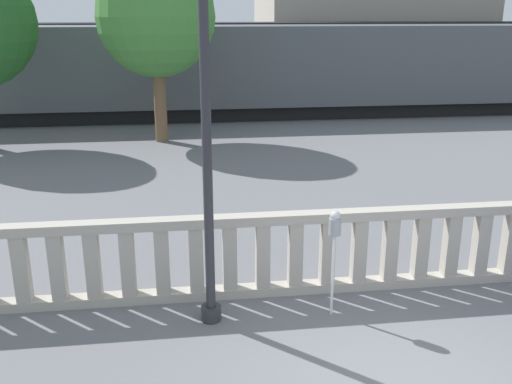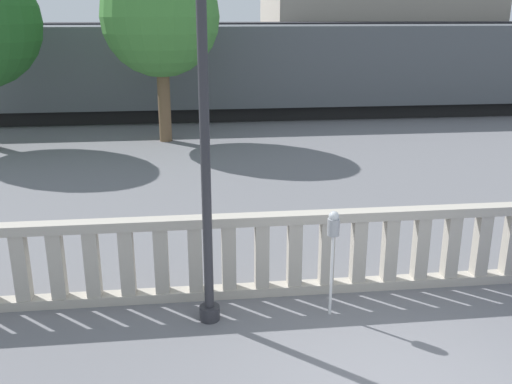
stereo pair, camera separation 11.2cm
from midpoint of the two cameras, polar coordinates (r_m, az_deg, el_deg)
The scene contains 6 objects.
balustrade at distance 8.61m, azimuth 8.32°, elevation -5.84°, with size 15.63×0.24×1.26m.
lamppost at distance 7.02m, azimuth -5.53°, elevation 9.33°, with size 0.29×0.29×5.75m.
parking_meter at distance 7.68m, azimuth 7.45°, elevation -4.04°, with size 0.16×0.16×1.52m.
train_near at distance 23.61m, azimuth 7.62°, elevation 12.15°, with size 28.99×3.16×4.11m.
train_far at distance 29.94m, azimuth 9.00°, elevation 13.23°, with size 29.69×3.04×4.11m.
tree_left at distance 18.43m, azimuth -10.16°, elevation 16.80°, with size 3.65×3.65×5.69m.
Camera 1 is at (-2.31, -4.91, 4.04)m, focal length 40.00 mm.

